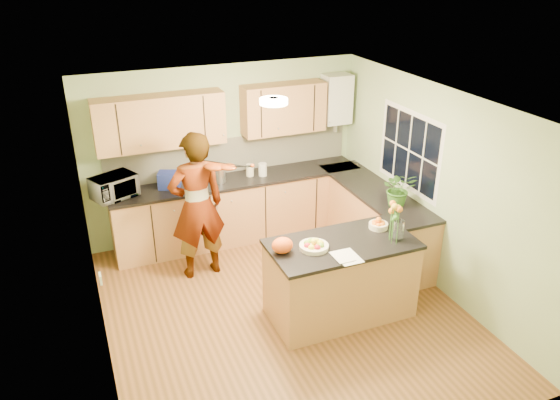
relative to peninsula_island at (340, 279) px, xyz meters
name	(u,v)px	position (x,y,z in m)	size (l,w,h in m)	color
floor	(284,311)	(-0.58, 0.28, -0.48)	(4.50, 4.50, 0.00)	brown
ceiling	(285,104)	(-0.58, 0.28, 2.02)	(4.00, 4.50, 0.02)	silver
wall_back	(224,152)	(-0.58, 2.53, 0.77)	(4.00, 0.02, 2.50)	#93A777
wall_front	(400,342)	(-0.58, -1.97, 0.77)	(4.00, 0.02, 2.50)	#93A777
wall_left	(93,252)	(-2.58, 0.28, 0.77)	(0.02, 4.50, 2.50)	#93A777
wall_right	(436,189)	(1.42, 0.28, 0.77)	(0.02, 4.50, 2.50)	#93A777
back_counter	(239,208)	(-0.48, 2.23, 0.00)	(3.64, 0.62, 0.94)	#AA7144
right_counter	(373,221)	(1.12, 1.13, 0.00)	(0.62, 2.24, 0.94)	#AA7144
splashback	(231,155)	(-0.48, 2.51, 0.72)	(3.60, 0.02, 0.52)	beige
upper_cabinets	(214,116)	(-0.76, 2.36, 1.37)	(3.20, 0.34, 0.70)	#AA7144
boiler	(336,99)	(1.12, 2.37, 1.42)	(0.40, 0.30, 0.86)	silver
window_right	(409,150)	(1.41, 0.88, 1.07)	(0.01, 1.30, 1.05)	silver
light_switch	(100,279)	(-2.57, -0.32, 0.82)	(0.02, 0.09, 0.09)	silver
ceiling_lamp	(274,101)	(-0.58, 0.58, 1.99)	(0.30, 0.30, 0.07)	#FFEABF
peninsula_island	(340,279)	(0.00, 0.00, 0.00)	(1.65, 0.85, 0.95)	#AA7144
fruit_dish	(314,245)	(-0.35, 0.00, 0.52)	(0.32, 0.32, 0.11)	beige
orange_bowl	(378,224)	(0.55, 0.15, 0.53)	(0.22, 0.22, 0.13)	beige
flower_vase	(400,212)	(0.60, -0.18, 0.82)	(0.28, 0.28, 0.53)	silver
orange_bag	(282,245)	(-0.70, 0.05, 0.56)	(0.23, 0.20, 0.18)	#E24D12
papers	(347,257)	(-0.10, -0.30, 0.48)	(0.24, 0.32, 0.01)	white
violinist	(197,206)	(-1.27, 1.47, 0.50)	(0.71, 0.47, 1.95)	tan
violin	(215,166)	(-1.07, 1.25, 1.08)	(0.63, 0.25, 0.13)	#4D1804
microwave	(114,187)	(-2.18, 2.21, 0.62)	(0.55, 0.37, 0.30)	silver
blue_box	(169,180)	(-1.45, 2.26, 0.58)	(0.28, 0.21, 0.23)	navy
kettle	(220,174)	(-0.76, 2.20, 0.59)	(0.16, 0.16, 0.30)	silver
jar_cream	(250,170)	(-0.29, 2.25, 0.55)	(0.11, 0.11, 0.17)	beige
jar_white	(263,169)	(-0.12, 2.19, 0.56)	(0.12, 0.12, 0.19)	silver
potted_plant	(399,189)	(1.12, 0.61, 0.69)	(0.41, 0.36, 0.46)	#376C24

